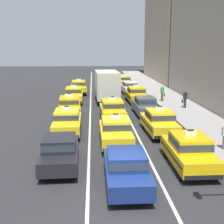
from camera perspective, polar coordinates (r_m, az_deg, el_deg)
name	(u,v)px	position (r m, az deg, el deg)	size (l,w,h in m)	color
ground_plane	(128,199)	(12.71, 3.02, -15.70)	(160.00, 160.00, 0.00)	#2B2B2D
lane_stripe_left_center	(91,105)	(31.72, -3.95, 1.34)	(0.14, 80.00, 0.01)	silver
lane_stripe_center_right	(122,104)	(31.85, 1.81, 1.41)	(0.14, 80.00, 0.01)	silver
sidewalk_curb	(191,113)	(28.13, 14.21, -0.25)	(4.00, 90.00, 0.15)	#9E9993
sedan_left_nearest	(60,151)	(15.62, -9.56, -7.03)	(1.91, 4.36, 1.58)	black
taxi_left_second	(67,121)	(21.36, -8.21, -1.67)	(1.88, 4.58, 1.96)	black
taxi_left_third	(70,106)	(26.77, -7.77, 1.15)	(2.03, 4.64, 1.96)	black
taxi_left_fourth	(74,94)	(32.92, -6.99, 3.22)	(1.87, 4.58, 1.96)	black
taxi_left_fifth	(79,87)	(38.82, -6.13, 4.59)	(2.11, 4.67, 1.96)	black
sedan_center_nearest	(126,168)	(13.39, 2.64, -10.18)	(1.78, 4.31, 1.58)	black
taxi_center_second	(115,131)	(18.79, 0.61, -3.45)	(1.86, 4.58, 1.96)	black
taxi_center_third	(112,109)	(24.97, 0.06, 0.47)	(1.98, 4.62, 1.96)	black
box_truck_center_fourth	(106,85)	(33.40, -1.05, 5.00)	(2.51, 7.04, 3.27)	black
taxi_center_fifth	(103,85)	(40.55, -1.58, 4.98)	(1.92, 4.60, 1.96)	black
taxi_right_nearest	(189,150)	(15.85, 13.89, -6.82)	(1.82, 4.56, 1.96)	black
taxi_right_second	(159,121)	(21.33, 8.63, -1.70)	(1.97, 4.62, 1.96)	black
sedan_right_third	(145,105)	(27.07, 6.07, 1.25)	(1.88, 4.35, 1.58)	black
taxi_right_fourth	(136,94)	(32.93, 4.42, 3.28)	(1.98, 4.62, 1.96)	black
sedan_right_fifth	(130,87)	(38.48, 3.30, 4.53)	(2.05, 4.41, 1.58)	black
taxi_right_sixth	(123,81)	(44.68, 2.08, 5.64)	(2.08, 4.66, 1.96)	black
pedestrian_near_crosswalk	(185,99)	(30.06, 13.23, 2.30)	(0.47, 0.24, 1.63)	#23232D
pedestrian_by_storefront	(162,93)	(33.20, 9.22, 3.40)	(0.47, 0.24, 1.64)	#473828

